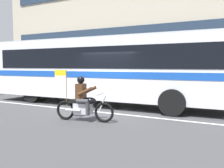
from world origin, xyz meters
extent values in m
plane|color=#3D3D3F|center=(0.00, 0.00, 0.00)|extent=(60.00, 60.00, 0.00)
cube|color=#B7B2A8|center=(0.00, 5.10, 0.07)|extent=(28.00, 3.80, 0.15)
cube|color=silver|center=(0.00, -0.60, 0.00)|extent=(26.60, 0.14, 0.01)
cube|color=#B2A893|center=(0.00, 7.40, 5.78)|extent=(28.00, 0.80, 11.57)
cube|color=#233347|center=(0.00, 6.96, 4.05)|extent=(25.76, 0.10, 1.40)
cube|color=silver|center=(-0.61, 1.20, 1.73)|extent=(12.54, 2.94, 2.70)
cube|color=black|center=(-0.61, 1.20, 2.28)|extent=(11.55, 2.95, 0.96)
cube|color=#194CB2|center=(-0.61, 1.20, 1.53)|extent=(12.30, 2.96, 0.28)
cube|color=#BABCC3|center=(-0.61, 1.20, 3.14)|extent=(12.29, 2.81, 0.16)
cylinder|color=black|center=(-4.48, 0.02, 0.52)|extent=(1.04, 0.30, 1.04)
cylinder|color=black|center=(2.82, 0.02, 0.52)|extent=(1.04, 0.30, 1.04)
torus|color=black|center=(1.02, -2.08, 0.34)|extent=(0.69, 0.22, 0.69)
torus|color=black|center=(-0.41, -2.35, 0.34)|extent=(0.69, 0.22, 0.69)
cube|color=silver|center=(0.26, -2.23, 0.44)|extent=(0.68, 0.40, 0.36)
ellipsoid|color=black|center=(0.50, -2.18, 0.72)|extent=(0.52, 0.37, 0.24)
cube|color=black|center=(0.06, -2.26, 0.69)|extent=(0.60, 0.36, 0.12)
cylinder|color=silver|center=(0.96, -2.09, 0.65)|extent=(0.28, 0.11, 0.58)
cylinder|color=silver|center=(0.88, -2.11, 0.96)|extent=(0.16, 0.64, 0.04)
cylinder|color=silver|center=(-0.01, -2.44, 0.39)|extent=(0.56, 0.19, 0.09)
cube|color=#4C2D19|center=(0.19, -2.24, 1.02)|extent=(0.34, 0.41, 0.56)
sphere|color=black|center=(0.19, -2.24, 1.44)|extent=(0.26, 0.26, 0.26)
cylinder|color=#38383D|center=(0.29, -2.04, 0.72)|extent=(0.44, 0.23, 0.15)
cylinder|color=#38383D|center=(0.47, -2.00, 0.48)|extent=(0.13, 0.13, 0.46)
cylinder|color=#38383D|center=(0.36, -2.39, 0.72)|extent=(0.44, 0.23, 0.15)
cylinder|color=#38383D|center=(0.54, -2.36, 0.48)|extent=(0.13, 0.13, 0.46)
cylinder|color=#4C2D19|center=(0.39, -2.00, 1.06)|extent=(0.53, 0.21, 0.32)
cylinder|color=#4C2D19|center=(0.46, -2.39, 1.06)|extent=(0.53, 0.21, 0.32)
cylinder|color=olive|center=(-0.36, -2.34, 1.15)|extent=(0.02, 0.02, 1.25)
cube|color=yellow|center=(-0.58, -2.39, 1.68)|extent=(0.44, 0.10, 0.20)
cube|color=white|center=(-0.58, -2.39, 1.47)|extent=(0.44, 0.10, 0.20)
cylinder|color=#4C8C3F|center=(-2.11, 4.21, 0.44)|extent=(0.22, 0.22, 0.58)
sphere|color=#4C8C3F|center=(-2.11, 4.21, 0.80)|extent=(0.20, 0.20, 0.20)
cylinder|color=#4C8C3F|center=(-2.11, 4.07, 0.47)|extent=(0.09, 0.10, 0.09)
camera|label=1|loc=(4.93, -9.02, 1.94)|focal=38.19mm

